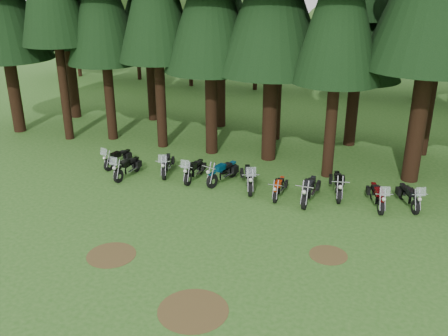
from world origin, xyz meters
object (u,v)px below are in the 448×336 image
(motorcycle_7, at_px, (309,191))
(motorcycle_10, at_px, (409,197))
(motorcycle_3, at_px, (194,171))
(motorcycle_1, at_px, (127,168))
(motorcycle_0, at_px, (118,159))
(motorcycle_8, at_px, (338,185))
(motorcycle_5, at_px, (249,178))
(motorcycle_4, at_px, (223,173))
(motorcycle_2, at_px, (166,165))
(motorcycle_6, at_px, (279,188))
(motorcycle_9, at_px, (377,197))

(motorcycle_7, relative_size, motorcycle_10, 1.15)
(motorcycle_3, bearing_deg, motorcycle_1, -165.75)
(motorcycle_0, height_order, motorcycle_3, motorcycle_3)
(motorcycle_7, xyz_separation_m, motorcycle_8, (1.15, 1.02, -0.01))
(motorcycle_10, bearing_deg, motorcycle_5, 161.58)
(motorcycle_1, distance_m, motorcycle_7, 9.03)
(motorcycle_3, distance_m, motorcycle_5, 2.85)
(motorcycle_4, bearing_deg, motorcycle_2, -164.49)
(motorcycle_6, bearing_deg, motorcycle_3, 171.71)
(motorcycle_5, bearing_deg, motorcycle_4, 147.37)
(motorcycle_3, relative_size, motorcycle_7, 0.92)
(motorcycle_1, relative_size, motorcycle_9, 1.01)
(motorcycle_8, bearing_deg, motorcycle_9, -30.57)
(motorcycle_1, distance_m, motorcycle_8, 10.24)
(motorcycle_10, bearing_deg, motorcycle_3, 159.69)
(motorcycle_2, bearing_deg, motorcycle_8, -15.79)
(motorcycle_7, distance_m, motorcycle_10, 4.31)
(motorcycle_8, bearing_deg, motorcycle_6, -169.55)
(motorcycle_6, height_order, motorcycle_7, motorcycle_7)
(motorcycle_5, relative_size, motorcycle_8, 1.01)
(motorcycle_3, bearing_deg, motorcycle_10, 2.62)
(motorcycle_4, distance_m, motorcycle_9, 7.24)
(motorcycle_6, bearing_deg, motorcycle_5, 164.72)
(motorcycle_1, bearing_deg, motorcycle_5, 10.47)
(motorcycle_8, bearing_deg, motorcycle_10, -13.81)
(motorcycle_1, height_order, motorcycle_10, motorcycle_1)
(motorcycle_1, xyz_separation_m, motorcycle_7, (9.03, 0.10, 0.03))
(motorcycle_4, bearing_deg, motorcycle_5, 5.40)
(motorcycle_4, xyz_separation_m, motorcycle_8, (5.47, 0.24, 0.00))
(motorcycle_9, xyz_separation_m, motorcycle_10, (1.31, 0.46, -0.02))
(motorcycle_5, relative_size, motorcycle_6, 1.22)
(motorcycle_0, relative_size, motorcycle_5, 0.87)
(motorcycle_0, height_order, motorcycle_8, motorcycle_0)
(motorcycle_0, bearing_deg, motorcycle_4, 10.59)
(motorcycle_0, bearing_deg, motorcycle_9, 10.09)
(motorcycle_0, xyz_separation_m, motorcycle_2, (2.81, -0.10, 0.03))
(motorcycle_2, distance_m, motorcycle_9, 10.30)
(motorcycle_2, xyz_separation_m, motorcycle_10, (11.60, -0.08, -0.02))
(motorcycle_1, relative_size, motorcycle_2, 1.02)
(motorcycle_5, bearing_deg, motorcycle_6, -34.55)
(motorcycle_4, relative_size, motorcycle_6, 1.16)
(motorcycle_6, bearing_deg, motorcycle_7, -3.13)
(motorcycle_10, bearing_deg, motorcycle_4, 158.99)
(motorcycle_7, xyz_separation_m, motorcycle_9, (2.91, 0.37, -0.03))
(motorcycle_4, xyz_separation_m, motorcycle_7, (4.32, -0.77, 0.01))
(motorcycle_0, height_order, motorcycle_6, motorcycle_0)
(motorcycle_1, bearing_deg, motorcycle_4, 15.74)
(motorcycle_2, distance_m, motorcycle_5, 4.48)
(motorcycle_2, distance_m, motorcycle_6, 6.05)
(motorcycle_3, height_order, motorcycle_4, motorcycle_3)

